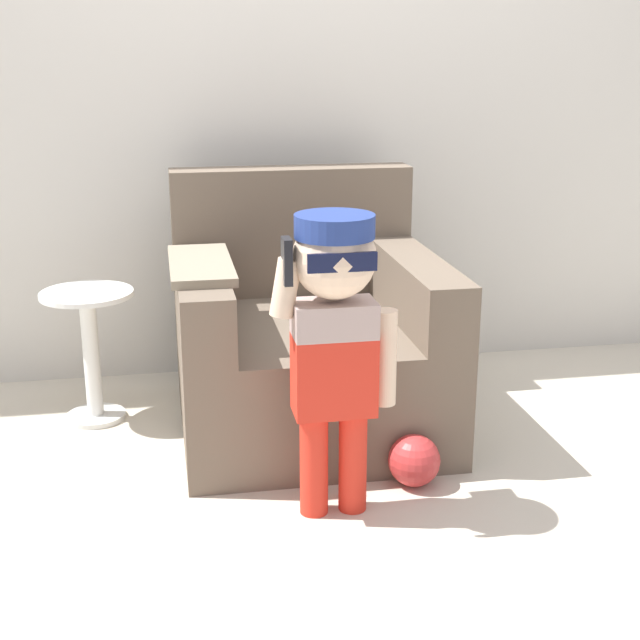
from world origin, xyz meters
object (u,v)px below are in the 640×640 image
object	(u,v)px
person_child	(335,320)
side_table	(90,343)
toy_ball	(414,460)
armchair	(306,342)

from	to	relation	value
person_child	side_table	size ratio (longest dim) A/B	1.82
toy_ball	armchair	bearing A→B (deg)	114.15
armchair	side_table	xyz separation A→B (m)	(-0.79, 0.16, -0.01)
armchair	side_table	size ratio (longest dim) A/B	1.92
person_child	toy_ball	bearing A→B (deg)	22.32
person_child	toy_ball	size ratio (longest dim) A/B	5.40
armchair	person_child	distance (m)	0.75
toy_ball	side_table	bearing A→B (deg)	144.87
side_table	person_child	bearing A→B (deg)	-48.40
side_table	toy_ball	bearing A→B (deg)	-35.13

